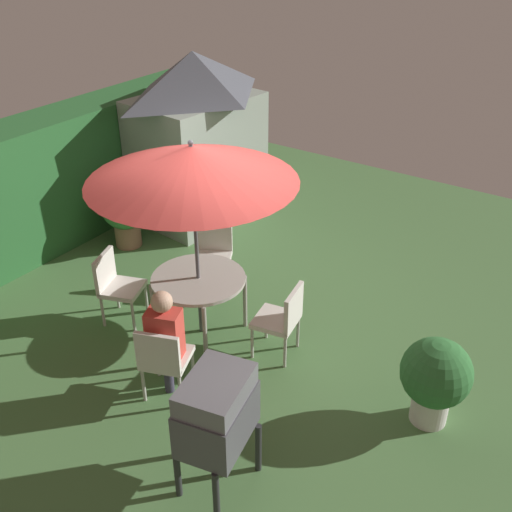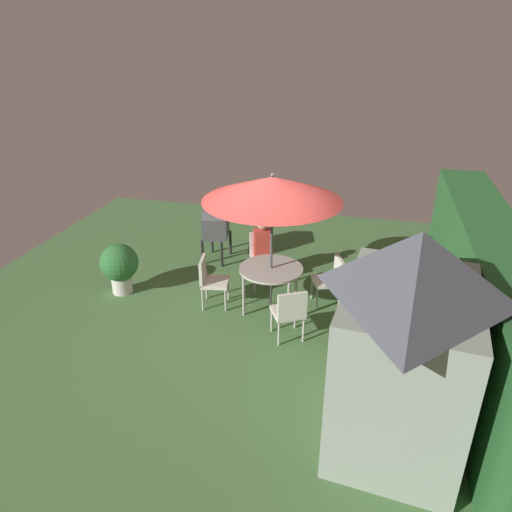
# 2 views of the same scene
# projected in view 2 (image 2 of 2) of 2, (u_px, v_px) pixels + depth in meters

# --- Properties ---
(ground_plane) EXTENTS (11.00, 11.00, 0.00)m
(ground_plane) POSITION_uv_depth(u_px,v_px,m) (251.00, 320.00, 7.99)
(ground_plane) COLOR #47703D
(hedge_backdrop) EXTENTS (7.02, 0.84, 1.91)m
(hedge_backdrop) POSITION_uv_depth(u_px,v_px,m) (485.00, 296.00, 6.82)
(hedge_backdrop) COLOR #28602D
(hedge_backdrop) RESTS_ON ground
(garden_shed) EXTENTS (2.15, 1.66, 2.63)m
(garden_shed) POSITION_uv_depth(u_px,v_px,m) (406.00, 341.00, 5.17)
(garden_shed) COLOR gray
(garden_shed) RESTS_ON ground
(patio_table) EXTENTS (1.10, 1.10, 0.76)m
(patio_table) POSITION_uv_depth(u_px,v_px,m) (271.00, 271.00, 8.11)
(patio_table) COLOR #B2ADA3
(patio_table) RESTS_ON ground
(patio_umbrella) EXTENTS (2.27, 2.27, 2.42)m
(patio_umbrella) POSITION_uv_depth(u_px,v_px,m) (272.00, 189.00, 7.49)
(patio_umbrella) COLOR #4C4C51
(patio_umbrella) RESTS_ON ground
(bbq_grill) EXTENTS (0.79, 0.63, 1.20)m
(bbq_grill) POSITION_uv_depth(u_px,v_px,m) (216.00, 222.00, 9.82)
(bbq_grill) COLOR #47474C
(bbq_grill) RESTS_ON ground
(chair_near_shed) EXTENTS (0.60, 0.60, 0.90)m
(chair_near_shed) POSITION_uv_depth(u_px,v_px,m) (262.00, 253.00, 9.23)
(chair_near_shed) COLOR silver
(chair_near_shed) RESTS_ON ground
(chair_far_side) EXTENTS (0.53, 0.54, 0.90)m
(chair_far_side) POSITION_uv_depth(u_px,v_px,m) (210.00, 278.00, 8.25)
(chair_far_side) COLOR silver
(chair_far_side) RESTS_ON ground
(chair_toward_hedge) EXTENTS (0.63, 0.63, 0.90)m
(chair_toward_hedge) POSITION_uv_depth(u_px,v_px,m) (289.00, 311.00, 7.28)
(chair_toward_hedge) COLOR silver
(chair_toward_hedge) RESTS_ON ground
(chair_toward_house) EXTENTS (0.59, 0.60, 0.90)m
(chair_toward_house) POSITION_uv_depth(u_px,v_px,m) (331.00, 277.00, 8.29)
(chair_toward_house) COLOR silver
(chair_toward_house) RESTS_ON ground
(potted_plant_by_shed) EXTENTS (0.69, 0.69, 0.96)m
(potted_plant_by_shed) POSITION_uv_depth(u_px,v_px,m) (120.00, 265.00, 8.65)
(potted_plant_by_shed) COLOR silver
(potted_plant_by_shed) RESTS_ON ground
(potted_plant_by_grill) EXTENTS (0.72, 0.72, 1.02)m
(potted_plant_by_grill) POSITION_uv_depth(u_px,v_px,m) (409.00, 327.00, 6.74)
(potted_plant_by_grill) COLOR #936651
(potted_plant_by_grill) RESTS_ON ground
(person_in_red) EXTENTS (0.35, 0.40, 1.26)m
(person_in_red) POSITION_uv_depth(u_px,v_px,m) (263.00, 242.00, 9.04)
(person_in_red) COLOR #CC3D33
(person_in_red) RESTS_ON ground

